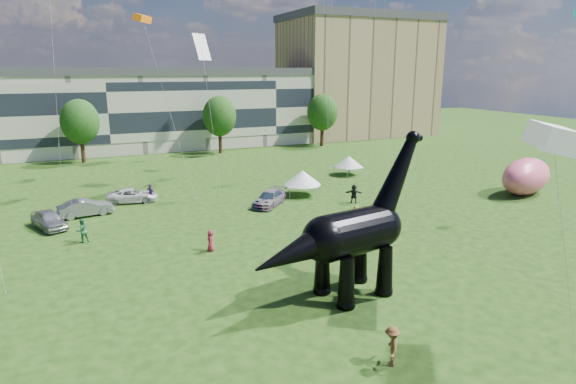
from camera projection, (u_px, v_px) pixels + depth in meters
name	position (u px, v px, depth m)	size (l,w,h in m)	color
ground	(350.00, 315.00, 25.88)	(220.00, 220.00, 0.00)	#16330C
terrace_row	(106.00, 114.00, 76.27)	(78.00, 11.00, 12.00)	beige
apartment_block	(357.00, 79.00, 96.40)	(28.00, 18.00, 22.00)	tan
tree_mid_left	(79.00, 118.00, 66.66)	(5.20, 5.20, 9.44)	#382314
tree_mid_right	(219.00, 113.00, 74.45)	(5.20, 5.20, 9.44)	#382314
tree_far_right	(322.00, 109.00, 81.47)	(5.20, 5.20, 9.44)	#382314
dinosaur_sculpture	(348.00, 236.00, 27.24)	(11.88, 4.12, 9.67)	black
car_silver	(49.00, 220.00, 39.83)	(1.81, 4.49, 1.53)	#A2A1A6
car_grey	(85.00, 208.00, 43.20)	(1.63, 4.66, 1.54)	gray
car_white	(132.00, 195.00, 47.77)	(2.26, 4.90, 1.36)	silver
car_dark	(269.00, 198.00, 46.57)	(1.98, 4.88, 1.42)	#595960
gazebo_near	(302.00, 178.00, 50.10)	(4.94, 4.94, 2.67)	white
gazebo_far	(349.00, 162.00, 59.91)	(4.02, 4.02, 2.41)	silver
inflatable_pink	(526.00, 176.00, 50.56)	(7.70, 3.85, 3.85)	#EF5D80
visitors	(235.00, 224.00, 38.20)	(46.84, 36.78, 1.88)	maroon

